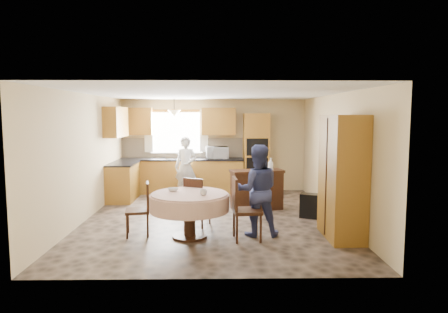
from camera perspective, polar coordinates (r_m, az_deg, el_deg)
name	(u,v)px	position (r m, az deg, el deg)	size (l,w,h in m)	color
floor	(212,218)	(8.17, -1.75, -8.80)	(5.00, 6.00, 0.01)	brown
ceiling	(211,93)	(7.91, -1.81, 8.99)	(5.00, 6.00, 0.01)	white
wall_back	(213,145)	(10.93, -1.56, 1.61)	(5.00, 0.02, 2.50)	#CAB382
wall_front	(208,182)	(4.97, -2.27, -3.70)	(5.00, 0.02, 2.50)	#CAB382
wall_left	(86,157)	(8.37, -19.17, -0.08)	(0.02, 6.00, 2.50)	#CAB382
wall_right	(336,157)	(8.30, 15.76, -0.02)	(0.02, 6.00, 2.50)	#CAB382
window	(176,133)	(10.95, -6.81, 3.41)	(1.40, 0.03, 1.10)	white
curtain_left	(148,131)	(11.00, -10.74, 3.62)	(0.22, 0.02, 1.15)	white
curtain_right	(204,131)	(10.85, -2.89, 3.68)	(0.22, 0.02, 1.15)	white
base_cab_back	(181,176)	(10.77, -6.09, -2.83)	(3.30, 0.60, 0.88)	#BD8132
counter_back	(181,159)	(10.71, -6.12, -0.40)	(3.30, 0.64, 0.04)	black
base_cab_left	(123,182)	(10.11, -14.21, -3.56)	(0.60, 1.20, 0.88)	#BD8132
counter_left	(123,163)	(10.04, -14.28, -0.98)	(0.64, 1.20, 0.04)	black
backsplash	(182,148)	(10.97, -6.00, 1.22)	(3.30, 0.02, 0.55)	beige
wall_cab_left	(136,121)	(10.95, -12.40, 4.93)	(0.85, 0.33, 0.72)	#B57D2D
wall_cab_right	(219,121)	(10.74, -0.77, 5.05)	(0.90, 0.33, 0.72)	#B57D2D
wall_cab_side	(116,122)	(10.01, -15.18, 4.78)	(0.33, 1.20, 0.72)	#B57D2D
oven_tower	(256,153)	(10.69, 4.60, 0.47)	(0.66, 0.62, 2.12)	#BD8132
oven_upper	(257,147)	(10.36, 4.78, 1.34)	(0.56, 0.01, 0.45)	black
oven_lower	(257,166)	(10.42, 4.76, -1.40)	(0.56, 0.01, 0.45)	black
pendant	(174,113)	(10.46, -7.12, 6.13)	(0.36, 0.36, 0.18)	beige
sideboard	(257,191)	(8.88, 4.69, -4.91)	(1.15, 0.47, 0.82)	#3D2010
space_heater	(309,206)	(8.35, 12.08, -6.88)	(0.36, 0.25, 0.49)	black
cupboard	(342,177)	(7.00, 16.57, -2.83)	(0.55, 1.09, 2.08)	#BD8132
dining_table	(189,203)	(6.83, -4.96, -6.63)	(1.35, 1.35, 0.77)	#3D2010
chair_left	(142,206)	(7.09, -11.66, -6.97)	(0.46, 0.46, 0.92)	#3D2010
chair_back	(196,200)	(7.48, -4.05, -6.16)	(0.53, 0.53, 0.93)	#3D2010
chair_right	(242,206)	(6.68, 2.59, -7.03)	(0.49, 0.49, 1.05)	#3D2010
framed_picture	(332,130)	(8.48, 15.17, 3.70)	(0.06, 0.60, 0.50)	gold
microwave	(217,153)	(10.60, -1.01, 0.55)	(0.58, 0.39, 0.32)	silver
person_sink	(186,167)	(10.12, -5.47, -1.51)	(0.56, 0.37, 1.54)	silver
person_dining	(257,190)	(6.91, 4.77, -4.83)	(0.77, 0.60, 1.58)	navy
bowl_sideboard	(243,171)	(8.78, 2.74, -2.12)	(0.22, 0.22, 0.05)	#B2B2B2
bottle_sideboard	(271,165)	(8.82, 6.67, -1.25)	(0.12, 0.12, 0.32)	silver
cup_table	(203,192)	(6.59, -2.97, -5.16)	(0.12, 0.12, 0.09)	#B2B2B2
bowl_table	(173,190)	(6.99, -7.27, -4.71)	(0.18, 0.18, 0.06)	#B2B2B2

